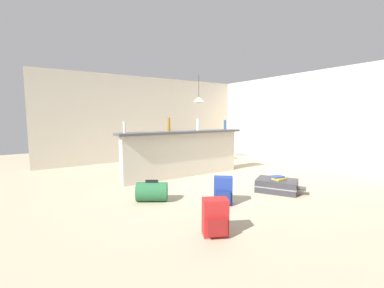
{
  "coord_description": "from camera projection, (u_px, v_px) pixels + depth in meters",
  "views": [
    {
      "loc": [
        -3.33,
        -4.3,
        1.35
      ],
      "look_at": [
        -0.09,
        0.68,
        0.69
      ],
      "focal_mm": 23.95,
      "sensor_mm": 36.0,
      "label": 1
    }
  ],
  "objects": [
    {
      "name": "bottle_amber",
      "position": [
        169.0,
        125.0,
        5.31
      ],
      "size": [
        0.06,
        0.06,
        0.29
      ],
      "primitive_type": "cylinder",
      "color": "#9E661E",
      "rests_on": "bar_countertop"
    },
    {
      "name": "dining_table",
      "position": [
        199.0,
        140.0,
        7.51
      ],
      "size": [
        1.1,
        0.8,
        0.74
      ],
      "color": "#332319",
      "rests_on": "ground_plane"
    },
    {
      "name": "pendant_lamp",
      "position": [
        199.0,
        99.0,
        7.32
      ],
      "size": [
        0.34,
        0.34,
        0.81
      ],
      "color": "black"
    },
    {
      "name": "backpack_blue",
      "position": [
        223.0,
        191.0,
        3.9
      ],
      "size": [
        0.34,
        0.34,
        0.42
      ],
      "color": "#233D93",
      "rests_on": "ground_plane"
    },
    {
      "name": "wall_back",
      "position": [
        153.0,
        119.0,
        7.93
      ],
      "size": [
        6.6,
        0.1,
        2.5
      ],
      "primitive_type": "cube",
      "color": "beige",
      "rests_on": "ground_plane"
    },
    {
      "name": "duffel_bag_green",
      "position": [
        152.0,
        192.0,
        4.04
      ],
      "size": [
        0.57,
        0.51,
        0.34
      ],
      "color": "#286B3D",
      "rests_on": "ground_plane"
    },
    {
      "name": "partition_half_wall",
      "position": [
        184.0,
        155.0,
        5.64
      ],
      "size": [
        2.8,
        0.2,
        0.96
      ],
      "primitive_type": "cube",
      "color": "beige",
      "rests_on": "ground_plane"
    },
    {
      "name": "bar_countertop",
      "position": [
        184.0,
        132.0,
        5.59
      ],
      "size": [
        2.96,
        0.4,
        0.05
      ],
      "primitive_type": "cube",
      "color": "#4C4C51",
      "rests_on": "partition_half_wall"
    },
    {
      "name": "book_stack",
      "position": [
        278.0,
        178.0,
        4.55
      ],
      "size": [
        0.25,
        0.23,
        0.05
      ],
      "color": "gold",
      "rests_on": "suitcase_flat_charcoal"
    },
    {
      "name": "ground_plane",
      "position": [
        213.0,
        179.0,
        5.53
      ],
      "size": [
        13.0,
        13.0,
        0.05
      ],
      "primitive_type": "cube",
      "color": "#BCAD8E"
    },
    {
      "name": "bottle_white",
      "position": [
        125.0,
        127.0,
        4.9
      ],
      "size": [
        0.06,
        0.06,
        0.22
      ],
      "primitive_type": "cylinder",
      "color": "silver",
      "rests_on": "bar_countertop"
    },
    {
      "name": "bottle_blue",
      "position": [
        225.0,
        125.0,
        6.29
      ],
      "size": [
        0.06,
        0.06,
        0.23
      ],
      "primitive_type": "cylinder",
      "color": "#284C89",
      "rests_on": "bar_countertop"
    },
    {
      "name": "suitcase_flat_charcoal",
      "position": [
        277.0,
        185.0,
        4.55
      ],
      "size": [
        0.78,
        0.88,
        0.22
      ],
      "color": "#38383D",
      "rests_on": "ground_plane"
    },
    {
      "name": "bottle_clear",
      "position": [
        198.0,
        125.0,
        5.81
      ],
      "size": [
        0.07,
        0.07,
        0.26
      ],
      "primitive_type": "cylinder",
      "color": "silver",
      "rests_on": "bar_countertop"
    },
    {
      "name": "wall_right",
      "position": [
        292.0,
        119.0,
        7.29
      ],
      "size": [
        0.1,
        6.0,
        2.5
      ],
      "primitive_type": "cube",
      "color": "beige",
      "rests_on": "ground_plane"
    },
    {
      "name": "dining_chair_near_partition",
      "position": [
        209.0,
        146.0,
        7.06
      ],
      "size": [
        0.41,
        0.41,
        0.93
      ],
      "color": "#4C331E",
      "rests_on": "ground_plane"
    },
    {
      "name": "backpack_red",
      "position": [
        215.0,
        218.0,
        2.88
      ],
      "size": [
        0.33,
        0.32,
        0.42
      ],
      "color": "red",
      "rests_on": "ground_plane"
    }
  ]
}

